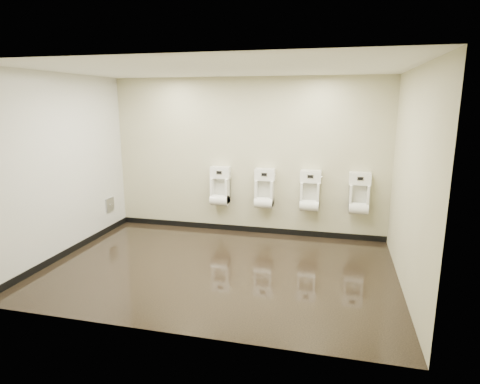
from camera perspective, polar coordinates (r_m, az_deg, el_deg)
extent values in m
cube|color=black|center=(5.97, -2.96, -10.70)|extent=(5.00, 3.50, 0.00)
cube|color=white|center=(5.50, -3.31, 17.15)|extent=(5.00, 3.50, 0.00)
cube|color=#C1BE98|center=(7.24, 0.90, 5.00)|extent=(5.00, 0.02, 2.80)
cube|color=#C1BE98|center=(3.96, -10.46, -1.73)|extent=(5.00, 0.02, 2.80)
cube|color=#C1BE98|center=(6.73, -24.00, 3.30)|extent=(0.02, 3.50, 2.80)
cube|color=#C1BE98|center=(5.41, 23.14, 1.32)|extent=(0.02, 3.50, 2.80)
cube|color=white|center=(6.72, -23.97, 3.30)|extent=(0.01, 3.50, 2.80)
cube|color=black|center=(7.53, 0.85, -5.24)|extent=(5.00, 0.02, 0.10)
cube|color=black|center=(7.04, -22.93, -7.59)|extent=(0.02, 3.50, 0.10)
cube|color=#9E9EA3|center=(7.85, -18.02, -1.71)|extent=(0.03, 0.25, 0.25)
cylinder|color=silver|center=(7.84, -17.90, -1.72)|extent=(0.02, 0.04, 0.04)
cube|color=white|center=(7.36, -2.84, 0.20)|extent=(0.32, 0.23, 0.46)
cube|color=silver|center=(7.42, -2.68, 0.62)|extent=(0.24, 0.01, 0.34)
cylinder|color=white|center=(7.33, -2.96, -1.16)|extent=(0.32, 0.20, 0.20)
cube|color=white|center=(7.32, -2.80, 2.74)|extent=(0.36, 0.17, 0.20)
cube|color=black|center=(7.23, -3.00, 2.78)|extent=(0.09, 0.01, 0.05)
cube|color=silver|center=(7.23, -3.00, 2.78)|extent=(0.11, 0.01, 0.07)
cylinder|color=silver|center=(7.27, -1.40, 2.68)|extent=(0.01, 0.03, 0.03)
cube|color=white|center=(7.17, 3.50, -0.15)|extent=(0.32, 0.23, 0.46)
cube|color=silver|center=(7.23, 3.62, 0.29)|extent=(0.24, 0.01, 0.34)
cylinder|color=white|center=(7.15, 3.40, -1.54)|extent=(0.32, 0.20, 0.20)
cube|color=white|center=(7.13, 3.58, 2.46)|extent=(0.36, 0.17, 0.20)
cube|color=black|center=(7.04, 3.45, 2.50)|extent=(0.09, 0.01, 0.05)
cube|color=silver|center=(7.04, 3.46, 2.50)|extent=(0.11, 0.01, 0.07)
cylinder|color=silver|center=(7.10, 5.05, 2.40)|extent=(0.01, 0.03, 0.03)
cube|color=white|center=(7.07, 9.91, -0.49)|extent=(0.32, 0.23, 0.46)
cube|color=silver|center=(7.14, 9.96, -0.04)|extent=(0.24, 0.01, 0.34)
cylinder|color=white|center=(7.05, 9.82, -1.90)|extent=(0.32, 0.20, 0.20)
cube|color=white|center=(7.04, 10.03, 2.15)|extent=(0.36, 0.17, 0.20)
cube|color=black|center=(6.95, 9.98, 2.18)|extent=(0.09, 0.01, 0.05)
cube|color=silver|center=(6.95, 9.98, 2.19)|extent=(0.11, 0.01, 0.07)
cylinder|color=silver|center=(7.03, 11.53, 2.08)|extent=(0.01, 0.03, 0.03)
cube|color=white|center=(7.07, 16.55, -0.84)|extent=(0.32, 0.23, 0.46)
cube|color=silver|center=(7.14, 16.54, -0.39)|extent=(0.24, 0.01, 0.34)
cylinder|color=white|center=(7.05, 16.48, -2.25)|extent=(0.32, 0.20, 0.20)
cube|color=white|center=(7.04, 16.70, 1.80)|extent=(0.36, 0.17, 0.20)
cube|color=black|center=(6.94, 16.75, 1.83)|extent=(0.09, 0.01, 0.05)
cube|color=silver|center=(6.95, 16.75, 1.83)|extent=(0.11, 0.01, 0.07)
cylinder|color=silver|center=(7.05, 18.20, 1.72)|extent=(0.01, 0.03, 0.03)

